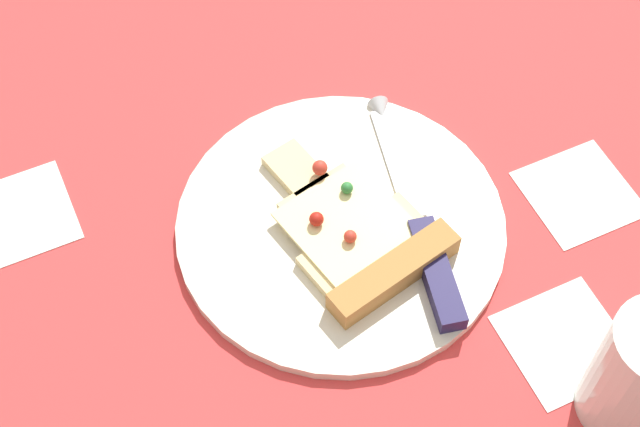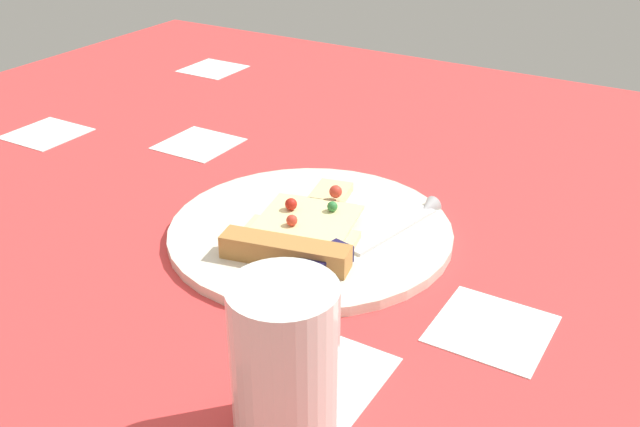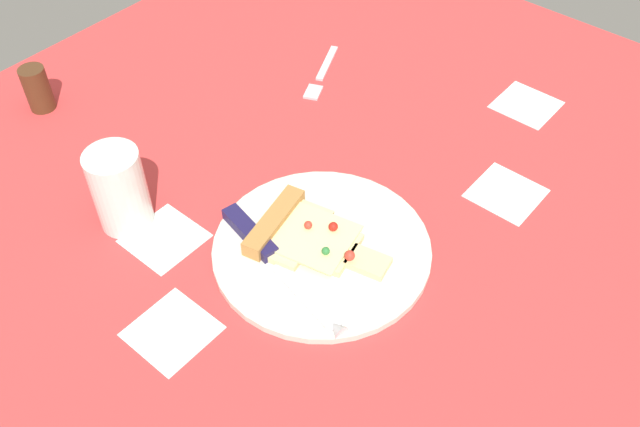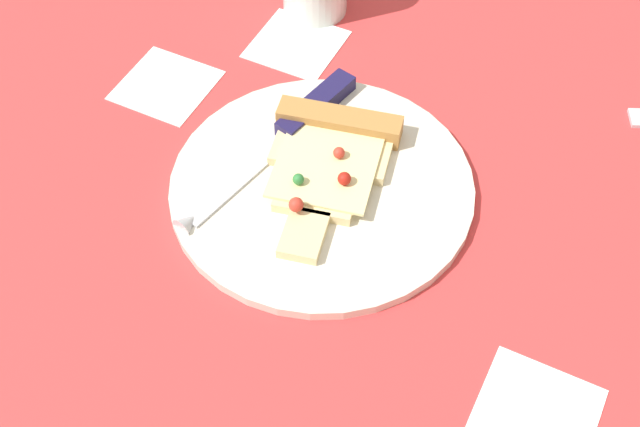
% 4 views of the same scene
% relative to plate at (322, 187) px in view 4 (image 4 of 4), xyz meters
% --- Properties ---
extents(ground_plane, '(1.31, 1.31, 0.03)m').
position_rel_plate_xyz_m(ground_plane, '(0.01, -0.08, -0.02)').
color(ground_plane, '#D13838').
rests_on(ground_plane, ground).
extents(plate, '(0.28, 0.28, 0.01)m').
position_rel_plate_xyz_m(plate, '(0.00, 0.00, 0.00)').
color(plate, silver).
rests_on(plate, ground_plane).
extents(pizza_slice, '(0.19, 0.13, 0.03)m').
position_rel_plate_xyz_m(pizza_slice, '(0.02, 0.01, 0.01)').
color(pizza_slice, beige).
rests_on(pizza_slice, plate).
extents(knife, '(0.24, 0.07, 0.02)m').
position_rel_plate_xyz_m(knife, '(0.04, 0.06, 0.01)').
color(knife, silver).
rests_on(knife, plate).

